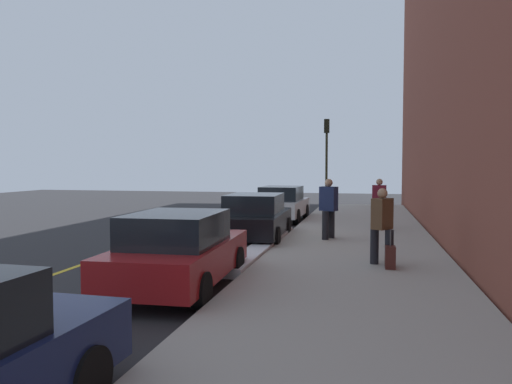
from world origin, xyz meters
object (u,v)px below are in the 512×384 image
object	(u,v)px
parked_car_red	(179,251)
parked_car_white	(282,204)
pedestrian_navy_coat	(329,207)
traffic_light_pole	(327,149)
pedestrian_brown_coat	(382,224)
parked_car_black	(255,217)
rolling_suitcase	(390,257)
pedestrian_burgundy_coat	(379,202)

from	to	relation	value
parked_car_red	parked_car_white	size ratio (longest dim) A/B	1.02
parked_car_white	pedestrian_navy_coat	world-z (taller)	pedestrian_navy_coat
parked_car_white	traffic_light_pole	bearing A→B (deg)	-19.46
parked_car_white	pedestrian_brown_coat	world-z (taller)	pedestrian_brown_coat
parked_car_black	pedestrian_navy_coat	size ratio (longest dim) A/B	2.32
parked_car_red	traffic_light_pole	bearing A→B (deg)	-5.29
parked_car_white	pedestrian_brown_coat	distance (m)	10.44
parked_car_white	pedestrian_brown_coat	size ratio (longest dim) A/B	2.37
pedestrian_navy_coat	pedestrian_brown_coat	xyz separation A→B (m)	(-3.80, -1.49, -0.06)
parked_car_black	pedestrian_brown_coat	size ratio (longest dim) A/B	2.46
parked_car_red	pedestrian_navy_coat	distance (m)	6.79
rolling_suitcase	pedestrian_brown_coat	bearing A→B (deg)	26.24
pedestrian_burgundy_coat	rolling_suitcase	distance (m)	7.22
parked_car_red	pedestrian_brown_coat	world-z (taller)	pedestrian_brown_coat
parked_car_black	pedestrian_navy_coat	bearing A→B (deg)	-90.43
rolling_suitcase	pedestrian_navy_coat	bearing A→B (deg)	21.84
pedestrian_brown_coat	traffic_light_pole	size ratio (longest dim) A/B	0.38
parked_car_black	pedestrian_burgundy_coat	bearing A→B (deg)	-52.33
parked_car_white	rolling_suitcase	bearing A→B (deg)	-157.72
pedestrian_burgundy_coat	rolling_suitcase	xyz separation A→B (m)	(-7.18, -0.08, -0.70)
traffic_light_pole	parked_car_red	bearing A→B (deg)	174.71
parked_car_white	pedestrian_navy_coat	distance (m)	6.37
parked_car_red	rolling_suitcase	xyz separation A→B (m)	(2.17, -4.08, -0.36)
pedestrian_navy_coat	pedestrian_burgundy_coat	xyz separation A→B (m)	(3.03, -1.59, -0.04)
parked_car_white	traffic_light_pole	world-z (taller)	traffic_light_pole
pedestrian_burgundy_coat	pedestrian_brown_coat	size ratio (longest dim) A/B	1.02
parked_car_red	parked_car_black	bearing A→B (deg)	-0.95
parked_car_white	pedestrian_navy_coat	xyz separation A→B (m)	(-5.87, -2.44, 0.38)
pedestrian_brown_coat	rolling_suitcase	size ratio (longest dim) A/B	2.05
traffic_light_pole	rolling_suitcase	world-z (taller)	traffic_light_pole
pedestrian_burgundy_coat	parked_car_black	bearing A→B (deg)	127.67
parked_car_black	pedestrian_burgundy_coat	world-z (taller)	pedestrian_burgundy_coat
pedestrian_burgundy_coat	pedestrian_brown_coat	world-z (taller)	pedestrian_burgundy_coat
parked_car_red	parked_car_black	distance (m)	6.35
pedestrian_brown_coat	pedestrian_burgundy_coat	bearing A→B (deg)	-0.83
parked_car_white	traffic_light_pole	distance (m)	5.31
pedestrian_burgundy_coat	rolling_suitcase	world-z (taller)	pedestrian_burgundy_coat
pedestrian_navy_coat	rolling_suitcase	bearing A→B (deg)	-158.16
parked_car_red	parked_car_white	world-z (taller)	same
pedestrian_navy_coat	parked_car_red	bearing A→B (deg)	159.07
parked_car_red	pedestrian_brown_coat	xyz separation A→B (m)	(2.53, -3.91, 0.33)
pedestrian_brown_coat	rolling_suitcase	bearing A→B (deg)	-153.76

